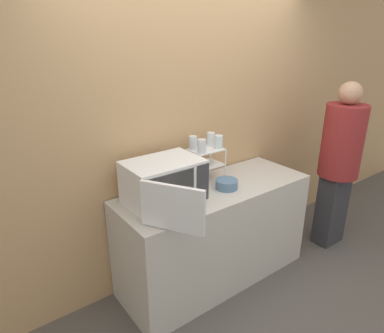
{
  "coord_description": "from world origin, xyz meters",
  "views": [
    {
      "loc": [
        -1.73,
        -1.66,
        2.1
      ],
      "look_at": [
        -0.23,
        0.35,
        1.13
      ],
      "focal_mm": 32.0,
      "sensor_mm": 36.0,
      "label": 1
    }
  ],
  "objects_px": {
    "glass_back_left": "(193,143)",
    "bowl": "(227,184)",
    "dish_rack": "(206,158)",
    "person": "(340,159)",
    "microwave": "(164,183)",
    "glass_back_right": "(211,139)",
    "glass_front_right": "(219,142)",
    "glass_front_left": "(202,146)"
  },
  "relations": [
    {
      "from": "glass_front_left",
      "to": "glass_back_right",
      "type": "xyz_separation_m",
      "value": [
        0.19,
        0.12,
        0.0
      ]
    },
    {
      "from": "glass_front_left",
      "to": "glass_back_left",
      "type": "xyz_separation_m",
      "value": [
        -0.0,
        0.12,
        0.0
      ]
    },
    {
      "from": "glass_back_right",
      "to": "bowl",
      "type": "xyz_separation_m",
      "value": [
        -0.07,
        -0.3,
        -0.31
      ]
    },
    {
      "from": "dish_rack",
      "to": "glass_front_right",
      "type": "relative_size",
      "value": 2.53
    },
    {
      "from": "microwave",
      "to": "bowl",
      "type": "xyz_separation_m",
      "value": [
        0.56,
        -0.09,
        -0.13
      ]
    },
    {
      "from": "microwave",
      "to": "bowl",
      "type": "bearing_deg",
      "value": -8.89
    },
    {
      "from": "microwave",
      "to": "glass_back_right",
      "type": "relative_size",
      "value": 6.84
    },
    {
      "from": "bowl",
      "to": "microwave",
      "type": "bearing_deg",
      "value": 171.11
    },
    {
      "from": "dish_rack",
      "to": "glass_back_right",
      "type": "bearing_deg",
      "value": 29.57
    },
    {
      "from": "dish_rack",
      "to": "glass_front_right",
      "type": "distance_m",
      "value": 0.18
    },
    {
      "from": "glass_back_right",
      "to": "person",
      "type": "height_order",
      "value": "person"
    },
    {
      "from": "microwave",
      "to": "glass_front_right",
      "type": "xyz_separation_m",
      "value": [
        0.62,
        0.1,
        0.18
      ]
    },
    {
      "from": "glass_back_left",
      "to": "person",
      "type": "xyz_separation_m",
      "value": [
        1.42,
        -0.54,
        -0.3
      ]
    },
    {
      "from": "dish_rack",
      "to": "glass_front_left",
      "type": "height_order",
      "value": "glass_front_left"
    },
    {
      "from": "microwave",
      "to": "glass_back_left",
      "type": "relative_size",
      "value": 6.84
    },
    {
      "from": "glass_back_right",
      "to": "glass_back_left",
      "type": "xyz_separation_m",
      "value": [
        -0.19,
        0.0,
        0.0
      ]
    },
    {
      "from": "glass_front_left",
      "to": "bowl",
      "type": "xyz_separation_m",
      "value": [
        0.12,
        -0.18,
        -0.31
      ]
    },
    {
      "from": "glass_back_left",
      "to": "bowl",
      "type": "bearing_deg",
      "value": -67.71
    },
    {
      "from": "microwave",
      "to": "glass_front_left",
      "type": "height_order",
      "value": "glass_front_left"
    },
    {
      "from": "glass_back_left",
      "to": "bowl",
      "type": "height_order",
      "value": "glass_back_left"
    },
    {
      "from": "person",
      "to": "microwave",
      "type": "bearing_deg",
      "value": 170.18
    },
    {
      "from": "dish_rack",
      "to": "glass_back_right",
      "type": "distance_m",
      "value": 0.18
    },
    {
      "from": "glass_back_right",
      "to": "glass_front_right",
      "type": "distance_m",
      "value": 0.11
    },
    {
      "from": "dish_rack",
      "to": "person",
      "type": "xyz_separation_m",
      "value": [
        1.33,
        -0.48,
        -0.16
      ]
    },
    {
      "from": "dish_rack",
      "to": "person",
      "type": "height_order",
      "value": "person"
    },
    {
      "from": "glass_back_left",
      "to": "bowl",
      "type": "relative_size",
      "value": 0.62
    },
    {
      "from": "dish_rack",
      "to": "glass_front_right",
      "type": "xyz_separation_m",
      "value": [
        0.1,
        -0.05,
        0.14
      ]
    },
    {
      "from": "glass_front_left",
      "to": "person",
      "type": "bearing_deg",
      "value": -16.32
    },
    {
      "from": "glass_front_right",
      "to": "glass_front_left",
      "type": "bearing_deg",
      "value": -178.28
    },
    {
      "from": "dish_rack",
      "to": "glass_back_right",
      "type": "relative_size",
      "value": 2.53
    },
    {
      "from": "glass_front_left",
      "to": "glass_front_right",
      "type": "xyz_separation_m",
      "value": [
        0.19,
        0.01,
        0.0
      ]
    },
    {
      "from": "microwave",
      "to": "glass_front_left",
      "type": "relative_size",
      "value": 6.84
    },
    {
      "from": "microwave",
      "to": "glass_front_left",
      "type": "bearing_deg",
      "value": 12.39
    },
    {
      "from": "glass_back_left",
      "to": "dish_rack",
      "type": "bearing_deg",
      "value": -32.83
    },
    {
      "from": "microwave",
      "to": "person",
      "type": "xyz_separation_m",
      "value": [
        1.86,
        -0.32,
        -0.12
      ]
    },
    {
      "from": "dish_rack",
      "to": "glass_back_right",
      "type": "height_order",
      "value": "glass_back_right"
    },
    {
      "from": "glass_front_right",
      "to": "bowl",
      "type": "height_order",
      "value": "glass_front_right"
    },
    {
      "from": "microwave",
      "to": "dish_rack",
      "type": "distance_m",
      "value": 0.55
    },
    {
      "from": "glass_back_left",
      "to": "bowl",
      "type": "xyz_separation_m",
      "value": [
        0.12,
        -0.3,
        -0.31
      ]
    },
    {
      "from": "bowl",
      "to": "person",
      "type": "xyz_separation_m",
      "value": [
        1.3,
        -0.23,
        0.01
      ]
    },
    {
      "from": "glass_front_right",
      "to": "person",
      "type": "height_order",
      "value": "person"
    },
    {
      "from": "microwave",
      "to": "glass_back_left",
      "type": "height_order",
      "value": "glass_back_left"
    }
  ]
}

